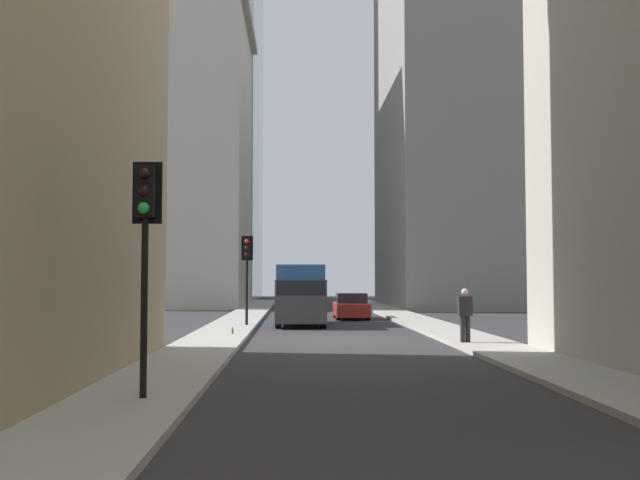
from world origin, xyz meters
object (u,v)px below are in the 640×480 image
at_px(sedan_red, 351,307).
at_px(pedestrian, 465,313).
at_px(delivery_truck, 300,294).
at_px(traffic_light_midblock, 247,259).
at_px(discarded_bottle, 232,331).
at_px(traffic_light_foreground, 145,223).

xyz_separation_m(sedan_red, pedestrian, (-16.30, -2.45, 0.42)).
distance_m(delivery_truck, traffic_light_midblock, 3.48).
bearing_deg(traffic_light_midblock, sedan_red, -36.30).
xyz_separation_m(delivery_truck, discarded_bottle, (-7.36, 2.58, -1.21)).
bearing_deg(pedestrian, delivery_truck, 25.28).
bearing_deg(sedan_red, traffic_light_foreground, 168.17).
distance_m(sedan_red, traffic_light_midblock, 9.13).
bearing_deg(discarded_bottle, delivery_truck, -19.31).
xyz_separation_m(traffic_light_foreground, discarded_bottle, (14.57, -0.30, -2.92)).
distance_m(traffic_light_foreground, traffic_light_midblock, 20.01).
distance_m(delivery_truck, discarded_bottle, 7.89).
relative_size(traffic_light_foreground, pedestrian, 2.37).
height_order(delivery_truck, sedan_red, delivery_truck).
relative_size(sedan_red, traffic_light_midblock, 1.08).
bearing_deg(traffic_light_foreground, pedestrian, -36.97).
bearing_deg(sedan_red, pedestrian, -171.43).
xyz_separation_m(sedan_red, discarded_bottle, (-12.52, 5.38, -0.42)).
xyz_separation_m(delivery_truck, traffic_light_foreground, (-21.93, 2.88, 1.71)).
bearing_deg(pedestrian, traffic_light_midblock, 39.81).
relative_size(traffic_light_midblock, discarded_bottle, 14.72).
xyz_separation_m(delivery_truck, sedan_red, (5.17, -2.80, -0.80)).
distance_m(delivery_truck, traffic_light_foreground, 22.18).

